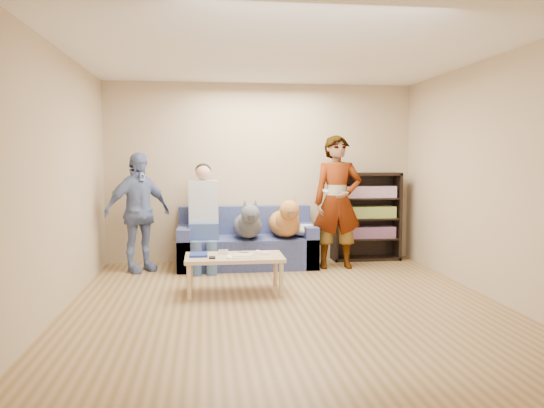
{
  "coord_description": "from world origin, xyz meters",
  "views": [
    {
      "loc": [
        -0.81,
        -5.27,
        1.52
      ],
      "look_at": [
        0.0,
        1.2,
        0.95
      ],
      "focal_mm": 35.0,
      "sensor_mm": 36.0,
      "label": 1
    }
  ],
  "objects": [
    {
      "name": "blanket",
      "position": [
        0.58,
        1.97,
        0.51
      ],
      "size": [
        0.46,
        0.39,
        0.16
      ],
      "primitive_type": "ellipsoid",
      "color": "#BABABF",
      "rests_on": "sofa"
    },
    {
      "name": "wall_back",
      "position": [
        0.0,
        2.5,
        1.3
      ],
      "size": [
        4.5,
        0.0,
        4.5
      ],
      "primitive_type": "plane",
      "rotation": [
        1.57,
        0.0,
        0.0
      ],
      "color": "tan",
      "rests_on": "ground"
    },
    {
      "name": "person_standing_left",
      "position": [
        -1.71,
        1.92,
        0.8
      ],
      "size": [
        0.99,
        0.85,
        1.6
      ],
      "primitive_type": "imported",
      "rotation": [
        0.0,
        0.0,
        0.61
      ],
      "color": "#6D7CAF",
      "rests_on": "ground"
    },
    {
      "name": "controller_a",
      "position": [
        -0.22,
        0.73,
        0.43
      ],
      "size": [
        0.04,
        0.13,
        0.03
      ],
      "primitive_type": "cube",
      "color": "white",
      "rests_on": "coffee_table"
    },
    {
      "name": "person_seated",
      "position": [
        -0.84,
        1.97,
        0.77
      ],
      "size": [
        0.4,
        0.73,
        1.47
      ],
      "color": "#3C4685",
      "rests_on": "sofa"
    },
    {
      "name": "papers",
      "position": [
        -0.45,
        0.53,
        0.43
      ],
      "size": [
        0.26,
        0.2,
        0.02
      ],
      "primitive_type": "cube",
      "color": "white",
      "rests_on": "coffee_table"
    },
    {
      "name": "wall_right",
      "position": [
        2.25,
        0.0,
        1.3
      ],
      "size": [
        0.0,
        5.0,
        5.0
      ],
      "primitive_type": "plane",
      "rotation": [
        1.57,
        0.0,
        -1.57
      ],
      "color": "tan",
      "rests_on": "ground"
    },
    {
      "name": "headphone_cup_b",
      "position": [
        -0.3,
        0.69,
        0.43
      ],
      "size": [
        0.07,
        0.07,
        0.02
      ],
      "primitive_type": "cylinder",
      "color": "silver",
      "rests_on": "coffee_table"
    },
    {
      "name": "wallet",
      "position": [
        -0.75,
        0.51,
        0.43
      ],
      "size": [
        0.07,
        0.12,
        0.02
      ],
      "primitive_type": "cube",
      "color": "black",
      "rests_on": "coffee_table"
    },
    {
      "name": "ceiling",
      "position": [
        0.0,
        0.0,
        2.6
      ],
      "size": [
        5.0,
        5.0,
        0.0
      ],
      "primitive_type": "plane",
      "rotation": [
        3.14,
        0.0,
        0.0
      ],
      "color": "white",
      "rests_on": "ground"
    },
    {
      "name": "wall_front",
      "position": [
        0.0,
        -2.5,
        1.3
      ],
      "size": [
        4.5,
        0.0,
        4.5
      ],
      "primitive_type": "plane",
      "rotation": [
        -1.57,
        0.0,
        0.0
      ],
      "color": "tan",
      "rests_on": "ground"
    },
    {
      "name": "person_standing_right",
      "position": [
        0.98,
        1.81,
        0.91
      ],
      "size": [
        0.69,
        0.47,
        1.83
      ],
      "primitive_type": "imported",
      "rotation": [
        0.0,
        0.0,
        -0.05
      ],
      "color": "gray",
      "rests_on": "ground"
    },
    {
      "name": "pen_orange",
      "position": [
        -0.52,
        0.47,
        0.42
      ],
      "size": [
        0.13,
        0.06,
        0.01
      ],
      "primitive_type": "cylinder",
      "rotation": [
        0.0,
        1.57,
        0.35
      ],
      "color": "orange",
      "rests_on": "coffee_table"
    },
    {
      "name": "sofa",
      "position": [
        -0.25,
        2.1,
        0.28
      ],
      "size": [
        1.9,
        0.85,
        0.82
      ],
      "color": "#515B93",
      "rests_on": "ground"
    },
    {
      "name": "coffee_table",
      "position": [
        -0.5,
        0.63,
        0.37
      ],
      "size": [
        1.1,
        0.6,
        0.42
      ],
      "color": "tan",
      "rests_on": "ground"
    },
    {
      "name": "magazine",
      "position": [
        -0.42,
        0.55,
        0.44
      ],
      "size": [
        0.22,
        0.17,
        0.01
      ],
      "primitive_type": "cube",
      "color": "#C2B49B",
      "rests_on": "coffee_table"
    },
    {
      "name": "pen_black",
      "position": [
        -0.38,
        0.81,
        0.42
      ],
      "size": [
        0.13,
        0.08,
        0.01
      ],
      "primitive_type": "cylinder",
      "rotation": [
        0.0,
        1.57,
        -0.52
      ],
      "color": "black",
      "rests_on": "coffee_table"
    },
    {
      "name": "ground",
      "position": [
        0.0,
        0.0,
        0.0
      ],
      "size": [
        5.0,
        5.0,
        0.0
      ],
      "primitive_type": "plane",
      "color": "brown",
      "rests_on": "ground"
    },
    {
      "name": "bookshelf",
      "position": [
        1.55,
        2.33,
        0.68
      ],
      "size": [
        1.0,
        0.34,
        1.3
      ],
      "color": "black",
      "rests_on": "ground"
    },
    {
      "name": "headphone_cup_a",
      "position": [
        -0.3,
        0.61,
        0.43
      ],
      "size": [
        0.07,
        0.07,
        0.02
      ],
      "primitive_type": "cylinder",
      "color": "white",
      "rests_on": "coffee_table"
    },
    {
      "name": "dog_tan",
      "position": [
        0.27,
        1.9,
        0.64
      ],
      "size": [
        0.43,
        1.17,
        0.62
      ],
      "color": "#BE6B3A",
      "rests_on": "sofa"
    },
    {
      "name": "controller_b",
      "position": [
        -0.14,
        0.65,
        0.43
      ],
      "size": [
        0.09,
        0.06,
        0.03
      ],
      "primitive_type": "cube",
      "color": "white",
      "rests_on": "coffee_table"
    },
    {
      "name": "notebook_blue",
      "position": [
        -0.9,
        0.68,
        0.43
      ],
      "size": [
        0.2,
        0.26,
        0.03
      ],
      "primitive_type": "cube",
      "color": "navy",
      "rests_on": "coffee_table"
    },
    {
      "name": "dog_gray",
      "position": [
        -0.25,
        1.84,
        0.63
      ],
      "size": [
        0.39,
        1.24,
        0.57
      ],
      "color": "#4F535A",
      "rests_on": "sofa"
    },
    {
      "name": "wall_left",
      "position": [
        -2.25,
        0.0,
        1.3
      ],
      "size": [
        0.0,
        5.0,
        5.0
      ],
      "primitive_type": "plane",
      "rotation": [
        1.57,
        0.0,
        1.57
      ],
      "color": "tan",
      "rests_on": "ground"
    },
    {
      "name": "camera_silver",
      "position": [
        -0.62,
        0.75,
        0.45
      ],
      "size": [
        0.11,
        0.06,
        0.05
      ],
      "primitive_type": "cube",
      "color": "silver",
      "rests_on": "coffee_table"
    },
    {
      "name": "held_controller",
      "position": [
        0.78,
        1.61,
        1.08
      ],
      "size": [
        0.08,
        0.13,
        0.03
      ],
      "primitive_type": "cube",
      "rotation": [
        0.0,
        0.0,
        0.3
      ],
      "color": "white",
      "rests_on": "person_standing_right"
    }
  ]
}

